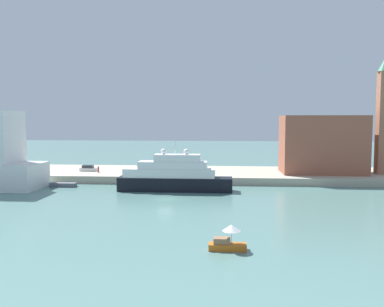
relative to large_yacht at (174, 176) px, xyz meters
name	(u,v)px	position (x,y,z in m)	size (l,w,h in m)	color
ground	(166,199)	(-0.37, -8.67, -2.92)	(400.00, 400.00, 0.00)	slate
quay_dock	(181,174)	(-0.37, 18.54, -2.09)	(110.00, 22.40, 1.68)	#ADA38E
large_yacht	(174,176)	(0.00, 0.00, 0.00)	(22.67, 4.11, 10.67)	black
small_motorboat	(228,240)	(10.43, -36.25, -1.76)	(4.12, 1.97, 2.83)	#C66019
work_barge	(63,185)	(-23.89, 2.98, -2.49)	(5.49, 1.64, 0.86)	#595966
harbor_building	(322,144)	(32.95, 17.13, 5.49)	(18.78, 10.55, 13.47)	#93513D
bell_tower	(384,112)	(46.43, 16.92, 12.94)	(3.40, 3.40, 26.60)	#9E664C
parked_car	(88,168)	(-22.90, 16.38, -0.62)	(4.19, 1.78, 1.47)	silver
person_figure	(98,169)	(-19.66, 13.92, -0.53)	(0.36, 0.36, 1.56)	maroon
mooring_bollard	(161,175)	(-3.71, 8.24, -0.87)	(0.43, 0.43, 0.76)	black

